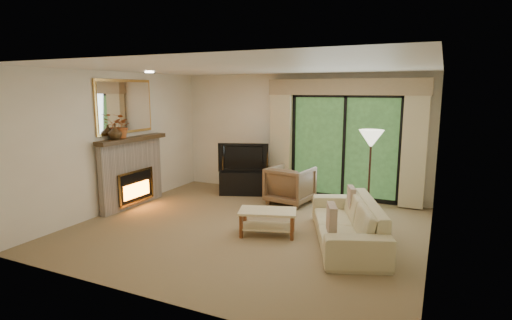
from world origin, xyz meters
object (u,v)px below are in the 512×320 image
at_px(media_console, 244,182).
at_px(armchair, 290,185).
at_px(coffee_table, 268,222).
at_px(sofa, 347,221).

height_order(media_console, armchair, armchair).
height_order(armchair, coffee_table, armchair).
height_order(armchair, sofa, armchair).
relative_size(media_console, armchair, 1.24).
distance_m(media_console, coffee_table, 2.56).
bearing_deg(coffee_table, sofa, -7.81).
xyz_separation_m(armchair, sofa, (1.50, -1.61, -0.06)).
bearing_deg(media_console, coffee_table, -75.62).
bearing_deg(coffee_table, armchair, 81.12).
bearing_deg(media_console, armchair, -33.42).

